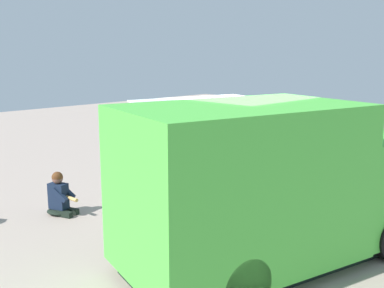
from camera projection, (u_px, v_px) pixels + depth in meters
name	position (u px, v px, depth m)	size (l,w,h in m)	color
ground_plane	(237.00, 229.00, 8.39)	(40.00, 40.00, 0.00)	#A9968A
food_truck	(271.00, 188.00, 6.92)	(5.26, 3.54, 2.48)	green
person_customer	(60.00, 197.00, 9.13)	(0.59, 0.81, 0.87)	black
planter_flowering_near	(258.00, 160.00, 12.12)	(0.56, 0.56, 0.78)	#AE7D52
planter_flowering_far	(328.00, 167.00, 11.38)	(0.59, 0.59, 0.76)	silver
trash_bin	(220.00, 149.00, 12.95)	(0.56, 0.56, 1.02)	#205835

